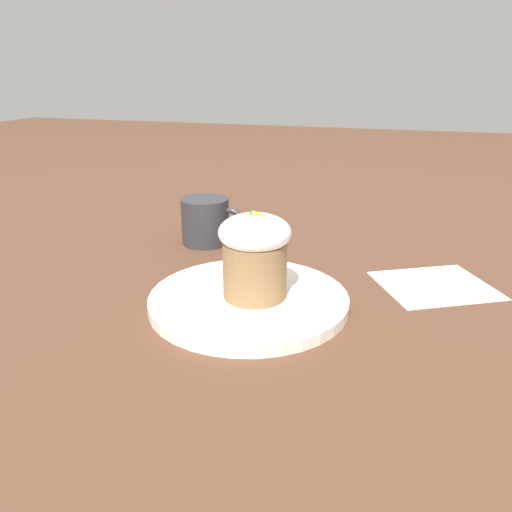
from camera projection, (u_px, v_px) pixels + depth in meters
The scene contains 6 objects.
ground_plane at pixel (249, 305), 0.62m from camera, with size 4.00×4.00×0.00m, color #513323.
dessert_plate at pixel (249, 300), 0.62m from camera, with size 0.25×0.25×0.01m.
carrot_cake at pixel (256, 252), 0.60m from camera, with size 0.09×0.09×0.11m.
spoon at pixel (241, 294), 0.61m from camera, with size 0.12×0.04×0.01m.
coffee_cup at pixel (207, 221), 0.83m from camera, with size 0.11×0.08×0.08m.
paper_napkin at pixel (435, 285), 0.68m from camera, with size 0.18×0.18×0.00m.
Camera 1 is at (0.18, -0.53, 0.28)m, focal length 35.00 mm.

